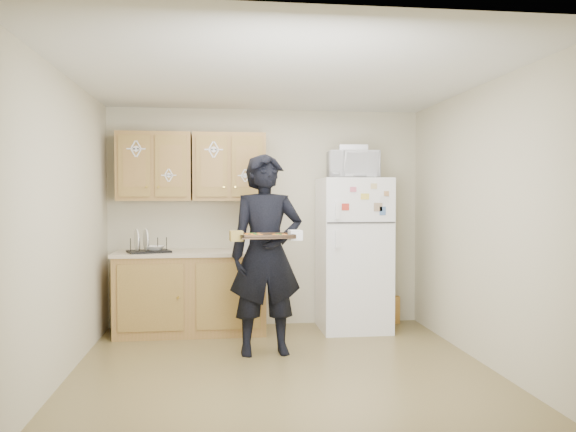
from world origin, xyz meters
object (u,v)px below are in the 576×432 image
(refrigerator, at_px, (353,254))
(baking_tray, at_px, (266,237))
(person, at_px, (266,254))
(microwave, at_px, (353,165))
(dish_rack, at_px, (149,244))

(refrigerator, distance_m, baking_tray, 1.61)
(person, xyz_separation_m, baking_tray, (-0.03, -0.30, 0.19))
(refrigerator, bearing_deg, person, -140.72)
(refrigerator, xyz_separation_m, microwave, (-0.02, -0.05, 1.00))
(person, xyz_separation_m, microwave, (1.03, 0.81, 0.90))
(baking_tray, bearing_deg, microwave, 41.65)
(refrigerator, bearing_deg, baking_tray, -132.89)
(person, xyz_separation_m, dish_rack, (-1.19, 0.83, 0.04))
(person, distance_m, microwave, 1.59)
(baking_tray, bearing_deg, refrigerator, 42.33)
(baking_tray, height_order, dish_rack, baking_tray)
(refrigerator, xyz_separation_m, baking_tray, (-1.08, -1.16, 0.29))
(refrigerator, relative_size, baking_tray, 3.59)
(baking_tray, distance_m, microwave, 1.69)
(refrigerator, height_order, person, person)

